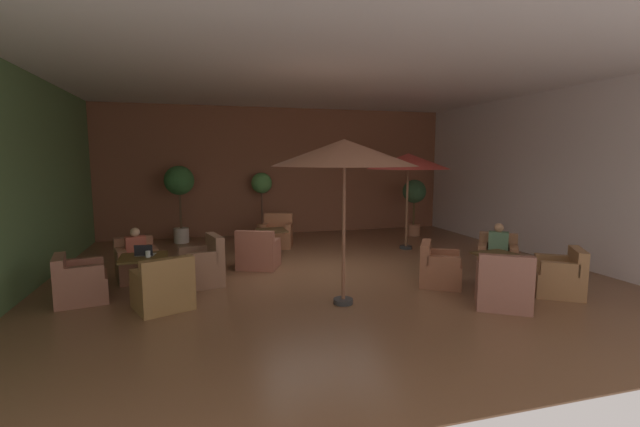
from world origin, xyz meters
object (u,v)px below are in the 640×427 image
(armchair_front_left_north, at_px, (79,283))
(open_laptop, at_px, (145,253))
(armchair_front_left_west, at_px, (136,264))
(patron_by_window, at_px, (136,245))
(potted_tree_left_corner, at_px, (414,197))
(cafe_table_front_right, at_px, (498,263))
(armchair_front_right_west, at_px, (503,288))
(armchair_mid_center_east, at_px, (258,254))
(armchair_front_right_south, at_px, (439,269))
(armchair_front_left_south, at_px, (203,267))
(iced_drink_cup, at_px, (148,254))
(armchair_front_left_east, at_px, (163,289))
(patron_blue_shirt, at_px, (498,241))
(cafe_table_mid_center, at_px, (271,236))
(patio_umbrella_tall_red, at_px, (344,154))
(patio_umbrella_center_beige, at_px, (408,162))
(potted_tree_mid_left, at_px, (262,191))
(armchair_front_right_north, at_px, (560,277))
(armchair_mid_center_north, at_px, (278,235))
(potted_tree_mid_right, at_px, (179,187))
(armchair_front_right_east, at_px, (497,260))
(cafe_table_front_left, at_px, (144,263))

(armchair_front_left_north, xyz_separation_m, open_laptop, (0.99, 0.27, 0.40))
(armchair_front_left_west, bearing_deg, patron_by_window, -74.91)
(potted_tree_left_corner, bearing_deg, armchair_front_left_north, -153.51)
(cafe_table_front_right, height_order, armchair_front_right_west, armchair_front_right_west)
(armchair_front_left_north, bearing_deg, armchair_mid_center_east, 23.93)
(armchair_front_right_south, height_order, open_laptop, open_laptop)
(armchair_front_left_south, relative_size, iced_drink_cup, 8.38)
(armchair_front_left_east, height_order, patron_blue_shirt, patron_blue_shirt)
(armchair_front_left_east, relative_size, cafe_table_mid_center, 1.45)
(patio_umbrella_tall_red, relative_size, patio_umbrella_center_beige, 1.07)
(potted_tree_mid_left, bearing_deg, armchair_front_right_north, -59.20)
(armchair_front_left_north, relative_size, patio_umbrella_tall_red, 0.35)
(armchair_mid_center_east, bearing_deg, armchair_front_right_west, -46.20)
(armchair_front_left_north, height_order, armchair_front_right_west, armchair_front_right_west)
(armchair_mid_center_north, distance_m, armchair_mid_center_east, 2.29)
(armchair_front_left_south, bearing_deg, cafe_table_mid_center, 50.99)
(cafe_table_front_right, height_order, armchair_front_right_south, armchair_front_right_south)
(armchair_front_right_north, relative_size, potted_tree_mid_right, 0.48)
(armchair_front_right_south, relative_size, potted_tree_left_corner, 0.62)
(armchair_front_left_north, distance_m, patron_by_window, 1.40)
(patio_umbrella_tall_red, xyz_separation_m, iced_drink_cup, (-3.08, 1.39, -1.71))
(armchair_front_left_north, xyz_separation_m, iced_drink_cup, (1.06, 0.12, 0.40))
(armchair_front_left_west, xyz_separation_m, patron_by_window, (0.01, -0.04, 0.37))
(armchair_front_right_south, distance_m, cafe_table_mid_center, 4.13)
(armchair_mid_center_east, xyz_separation_m, potted_tree_mid_right, (-1.70, 3.42, 1.26))
(armchair_front_left_south, height_order, armchair_front_right_east, armchair_front_left_south)
(armchair_mid_center_north, bearing_deg, armchair_front_left_west, -143.72)
(cafe_table_mid_center, bearing_deg, armchair_front_left_west, -156.25)
(armchair_front_right_south, bearing_deg, armchair_mid_center_north, 118.02)
(cafe_table_front_left, relative_size, cafe_table_front_right, 1.11)
(armchair_front_right_south, xyz_separation_m, armchair_mid_center_east, (-3.08, 2.14, 0.00))
(potted_tree_left_corner, distance_m, potted_tree_mid_left, 4.62)
(armchair_front_right_east, height_order, cafe_table_mid_center, armchair_front_right_east)
(patron_by_window, bearing_deg, armchair_front_right_south, -19.09)
(armchair_front_right_west, relative_size, patio_umbrella_tall_red, 0.40)
(armchair_mid_center_east, height_order, open_laptop, open_laptop)
(armchair_mid_center_north, relative_size, open_laptop, 2.74)
(patio_umbrella_tall_red, distance_m, patron_by_window, 4.52)
(armchair_front_right_east, relative_size, iced_drink_cup, 9.45)
(patron_blue_shirt, bearing_deg, cafe_table_mid_center, 143.95)
(armchair_front_right_west, xyz_separation_m, patron_blue_shirt, (1.15, 1.61, 0.38))
(potted_tree_mid_left, xyz_separation_m, patron_by_window, (-3.01, -3.97, -0.71))
(armchair_front_left_north, height_order, open_laptop, open_laptop)
(cafe_table_mid_center, bearing_deg, armchair_front_right_west, -57.44)
(potted_tree_mid_right, distance_m, patron_blue_shirt, 8.24)
(armchair_front_right_west, height_order, patio_umbrella_center_beige, patio_umbrella_center_beige)
(patio_umbrella_tall_red, bearing_deg, potted_tree_mid_left, 93.65)
(cafe_table_front_right, distance_m, cafe_table_mid_center, 5.09)
(cafe_table_front_right, bearing_deg, armchair_front_left_west, 158.69)
(patron_by_window, bearing_deg, armchair_front_left_south, -29.43)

